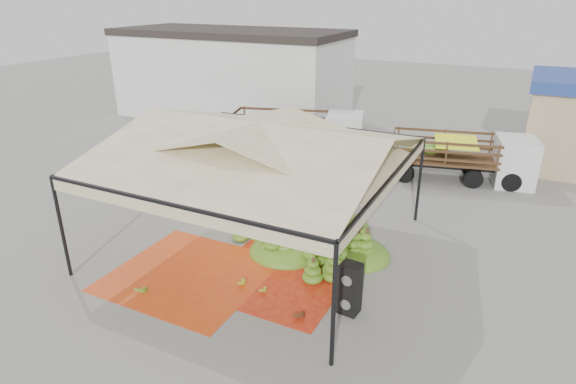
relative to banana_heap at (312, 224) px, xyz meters
The scene contains 17 objects.
ground 1.73m from the banana_heap, 145.74° to the right, with size 90.00×90.00×0.00m, color slate.
canopy_tent 3.13m from the banana_heap, 145.74° to the right, with size 8.10×8.10×4.00m.
building_white 17.44m from the banana_heap, 130.91° to the left, with size 14.30×6.30×5.40m.
tarp_left 4.13m from the banana_heap, 124.69° to the right, with size 4.21×4.01×0.01m, color #CA4A13.
tarp_right 2.35m from the banana_heap, 89.16° to the right, with size 3.69×3.88×0.01m, color #C83F12.
banana_heap is the anchor object (origin of this frame).
hand_yellow_a 3.29m from the banana_heap, 104.20° to the right, with size 0.50×0.41×0.23m, color gold.
hand_yellow_b 3.21m from the banana_heap, 91.58° to the right, with size 0.44×0.36×0.20m, color gold.
hand_red_a 3.94m from the banana_heap, 71.20° to the right, with size 0.50×0.41×0.23m, color brown.
hand_red_b 3.60m from the banana_heap, 48.53° to the right, with size 0.42×0.34×0.19m, color #511812.
hand_green 5.53m from the banana_heap, 123.14° to the right, with size 0.49×0.40×0.22m, color #4D7017.
hanging_bunches 2.58m from the banana_heap, behind, with size 1.74×0.24×0.20m.
speaker_stack 3.80m from the banana_heap, 51.56° to the right, with size 0.54×0.48×1.38m.
banana_leaves 3.38m from the banana_heap, 167.80° to the left, with size 0.96×1.36×3.70m, color #327820, non-canonical shape.
vendor 3.89m from the banana_heap, 116.29° to the left, with size 0.62×0.40×1.69m, color gray.
truck_left 8.89m from the banana_heap, 116.92° to the left, with size 6.56×3.78×2.13m.
truck_right 8.79m from the banana_heap, 65.47° to the left, with size 6.00×3.17×1.96m.
Camera 1 is at (6.82, -11.75, 7.50)m, focal length 30.00 mm.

